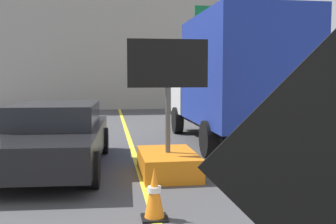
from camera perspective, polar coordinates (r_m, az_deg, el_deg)
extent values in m
cube|color=yellow|center=(6.32, -2.26, -13.20)|extent=(0.14, 36.00, 0.01)
cube|color=orange|center=(8.28, -0.02, -7.18)|extent=(1.12, 1.81, 0.45)
cylinder|color=#4C4C4C|center=(8.13, -0.02, -1.14)|extent=(0.10, 0.10, 1.30)
cube|color=black|center=(8.09, -0.02, 6.80)|extent=(1.60, 0.10, 0.95)
sphere|color=yellow|center=(8.24, 3.73, 6.76)|extent=(0.09, 0.09, 0.09)
sphere|color=yellow|center=(8.18, 1.67, 6.78)|extent=(0.09, 0.09, 0.09)
sphere|color=yellow|center=(8.13, -0.43, 6.80)|extent=(0.09, 0.09, 0.09)
sphere|color=yellow|center=(8.09, -2.54, 6.80)|extent=(0.09, 0.09, 0.09)
sphere|color=yellow|center=(8.08, -3.76, 8.07)|extent=(0.09, 0.09, 0.09)
sphere|color=yellow|center=(8.07, -3.74, 5.52)|extent=(0.09, 0.09, 0.09)
cube|color=black|center=(12.15, 8.61, -1.60)|extent=(1.77, 6.59, 0.25)
cube|color=silver|center=(14.34, 5.80, 3.76)|extent=(2.43, 1.87, 1.90)
cube|color=navy|center=(11.12, 10.29, 5.81)|extent=(2.47, 4.50, 2.87)
cylinder|color=black|center=(14.04, 1.33, -1.15)|extent=(0.29, 0.90, 0.90)
cylinder|color=black|center=(14.63, 10.26, -0.98)|extent=(0.29, 0.90, 0.90)
cylinder|color=black|center=(9.97, 5.70, -3.77)|extent=(0.29, 0.90, 0.90)
cylinder|color=black|center=(10.79, 17.67, -3.31)|extent=(0.29, 0.90, 0.90)
cube|color=black|center=(9.04, -15.55, -4.03)|extent=(2.18, 5.03, 0.60)
cube|color=black|center=(9.21, -15.37, -0.40)|extent=(1.82, 2.30, 0.50)
cylinder|color=black|center=(7.37, -10.42, -7.96)|extent=(0.25, 0.67, 0.66)
cylinder|color=black|center=(10.57, -8.97, -3.96)|extent=(0.25, 0.67, 0.66)
cylinder|color=black|center=(10.84, -18.94, -3.94)|extent=(0.25, 0.67, 0.66)
cylinder|color=gray|center=(17.79, 12.12, 6.68)|extent=(0.18, 0.18, 5.00)
cube|color=#0F6033|center=(17.36, 7.95, 12.24)|extent=(2.60, 0.29, 1.30)
cube|color=white|center=(17.40, 7.91, 12.23)|extent=(1.81, 0.17, 0.18)
cube|color=gray|center=(28.27, -6.45, 11.87)|extent=(17.04, 8.30, 10.63)
cube|color=black|center=(5.87, -1.90, -14.53)|extent=(0.36, 0.36, 0.03)
cone|color=orange|center=(5.76, -1.92, -11.08)|extent=(0.28, 0.28, 0.71)
cylinder|color=white|center=(5.75, -1.92, -10.74)|extent=(0.19, 0.19, 0.08)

